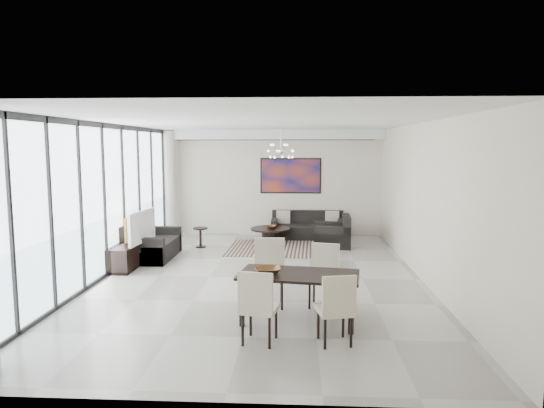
# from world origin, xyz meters

# --- Properties ---
(room_shell) EXTENTS (6.00, 9.00, 2.90)m
(room_shell) POSITION_xyz_m (0.46, 0.00, 1.45)
(room_shell) COLOR #A8A39B
(room_shell) RESTS_ON ground
(window_wall) EXTENTS (0.37, 8.95, 2.90)m
(window_wall) POSITION_xyz_m (-2.86, 0.00, 1.47)
(window_wall) COLOR white
(window_wall) RESTS_ON floor
(soffit) EXTENTS (5.98, 0.40, 0.26)m
(soffit) POSITION_xyz_m (0.00, 4.30, 2.77)
(soffit) COLOR white
(soffit) RESTS_ON room_shell
(painting) EXTENTS (1.68, 0.04, 0.98)m
(painting) POSITION_xyz_m (0.50, 4.47, 1.65)
(painting) COLOR #B33E18
(painting) RESTS_ON room_shell
(chandelier) EXTENTS (0.66, 0.66, 0.71)m
(chandelier) POSITION_xyz_m (0.30, 2.50, 2.35)
(chandelier) COLOR silver
(chandelier) RESTS_ON room_shell
(rug) EXTENTS (2.60, 2.03, 0.01)m
(rug) POSITION_xyz_m (0.31, 2.60, 0.01)
(rug) COLOR black
(rug) RESTS_ON floor
(coffee_table) EXTENTS (1.03, 1.03, 0.36)m
(coffee_table) POSITION_xyz_m (-0.00, 3.42, 0.20)
(coffee_table) COLOR black
(coffee_table) RESTS_ON floor
(bowl_coffee) EXTENTS (0.31, 0.31, 0.08)m
(bowl_coffee) POSITION_xyz_m (0.03, 3.36, 0.40)
(bowl_coffee) COLOR brown
(bowl_coffee) RESTS_ON coffee_table
(sofa_main) EXTENTS (1.95, 0.80, 0.71)m
(sofa_main) POSITION_xyz_m (0.97, 4.06, 0.24)
(sofa_main) COLOR black
(sofa_main) RESTS_ON floor
(loveseat) EXTENTS (0.91, 1.61, 0.81)m
(loveseat) POSITION_xyz_m (-2.55, 1.48, 0.27)
(loveseat) COLOR black
(loveseat) RESTS_ON floor
(armchair) EXTENTS (0.91, 0.95, 0.77)m
(armchair) POSITION_xyz_m (1.59, 2.94, 0.26)
(armchair) COLOR black
(armchair) RESTS_ON floor
(side_table) EXTENTS (0.36, 0.36, 0.49)m
(side_table) POSITION_xyz_m (-1.67, 2.65, 0.32)
(side_table) COLOR black
(side_table) RESTS_ON floor
(tv_console) EXTENTS (0.44, 1.57, 0.49)m
(tv_console) POSITION_xyz_m (-2.76, 0.74, 0.25)
(tv_console) COLOR black
(tv_console) RESTS_ON floor
(television) EXTENTS (0.29, 1.16, 0.66)m
(television) POSITION_xyz_m (-2.60, 0.75, 0.82)
(television) COLOR gray
(television) RESTS_ON tv_console
(dining_table) EXTENTS (1.77, 1.06, 0.69)m
(dining_table) POSITION_xyz_m (0.72, -2.27, 0.61)
(dining_table) COLOR black
(dining_table) RESTS_ON floor
(dining_chair_sw) EXTENTS (0.51, 0.51, 0.95)m
(dining_chair_sw) POSITION_xyz_m (0.21, -3.11, 0.55)
(dining_chair_sw) COLOR #BAB49A
(dining_chair_sw) RESTS_ON floor
(dining_chair_se) EXTENTS (0.50, 0.50, 0.92)m
(dining_chair_se) POSITION_xyz_m (1.19, -3.09, 0.52)
(dining_chair_se) COLOR #BAB49A
(dining_chair_se) RESTS_ON floor
(dining_chair_nw) EXTENTS (0.50, 0.50, 1.03)m
(dining_chair_nw) POSITION_xyz_m (0.27, -1.53, 0.60)
(dining_chair_nw) COLOR #BAB49A
(dining_chair_nw) RESTS_ON floor
(dining_chair_ne) EXTENTS (0.53, 0.53, 0.96)m
(dining_chair_ne) POSITION_xyz_m (1.12, -1.52, 0.55)
(dining_chair_ne) COLOR #BAB49A
(dining_chair_ne) RESTS_ON floor
(bowl_dining) EXTENTS (0.43, 0.43, 0.09)m
(bowl_dining) POSITION_xyz_m (0.29, -2.30, 0.74)
(bowl_dining) COLOR brown
(bowl_dining) RESTS_ON dining_table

